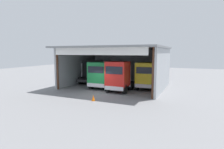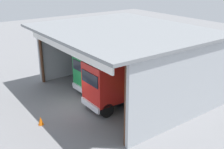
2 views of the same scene
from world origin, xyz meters
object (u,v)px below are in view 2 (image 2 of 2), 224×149
object	(u,v)px
truck_black_center_bay	(106,56)
truck_yellow_center_right_bay	(161,90)
truck_red_left_bay	(107,85)
truck_green_yard_outside	(96,71)
tool_cart	(205,92)
traffic_cone	(41,121)
oil_drum	(132,66)

from	to	relation	value
truck_black_center_bay	truck_yellow_center_right_bay	distance (m)	8.81
truck_red_left_bay	truck_yellow_center_right_bay	bearing A→B (deg)	-136.24
truck_green_yard_outside	tool_cart	xyz separation A→B (m)	(5.94, 6.22, -1.31)
truck_yellow_center_right_bay	traffic_cone	world-z (taller)	truck_yellow_center_right_bay
truck_black_center_bay	truck_green_yard_outside	world-z (taller)	truck_green_yard_outside
truck_green_yard_outside	traffic_cone	world-z (taller)	truck_green_yard_outside
truck_red_left_bay	tool_cart	world-z (taller)	truck_red_left_bay
truck_yellow_center_right_bay	tool_cart	xyz separation A→B (m)	(0.38, 4.52, -1.25)
truck_red_left_bay	truck_yellow_center_right_bay	size ratio (longest dim) A/B	0.97
truck_black_center_bay	truck_red_left_bay	distance (m)	7.16
truck_yellow_center_right_bay	truck_green_yard_outside	bearing A→B (deg)	14.46
truck_red_left_bay	oil_drum	xyz separation A→B (m)	(-5.24, 6.73, -1.39)
truck_yellow_center_right_bay	oil_drum	xyz separation A→B (m)	(-8.01, 4.08, -1.31)
truck_black_center_bay	tool_cart	distance (m)	9.69
truck_black_center_bay	tool_cart	xyz separation A→B (m)	(9.08, 3.14, -1.26)
oil_drum	truck_black_center_bay	bearing A→B (deg)	-104.23
truck_green_yard_outside	truck_black_center_bay	bearing A→B (deg)	-46.27
truck_black_center_bay	truck_yellow_center_right_bay	bearing A→B (deg)	-8.43
truck_yellow_center_right_bay	oil_drum	distance (m)	9.09
oil_drum	truck_yellow_center_right_bay	bearing A→B (deg)	-27.00
truck_black_center_bay	traffic_cone	distance (m)	10.39
truck_yellow_center_right_bay	tool_cart	world-z (taller)	truck_yellow_center_right_bay
oil_drum	truck_red_left_bay	bearing A→B (deg)	-52.11
truck_yellow_center_right_bay	tool_cart	size ratio (longest dim) A/B	5.01
truck_green_yard_outside	oil_drum	distance (m)	6.42
truck_green_yard_outside	traffic_cone	xyz separation A→B (m)	(2.14, -5.75, -1.53)
truck_red_left_bay	truck_green_yard_outside	bearing A→B (deg)	-18.71
truck_green_yard_outside	tool_cart	world-z (taller)	truck_green_yard_outside
oil_drum	traffic_cone	size ratio (longest dim) A/B	1.57
tool_cart	truck_yellow_center_right_bay	bearing A→B (deg)	-94.77
traffic_cone	tool_cart	bearing A→B (deg)	72.39
truck_red_left_bay	traffic_cone	bearing A→B (deg)	82.49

